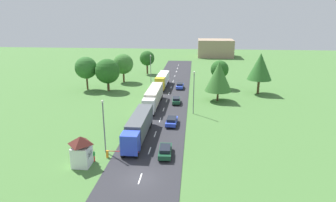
% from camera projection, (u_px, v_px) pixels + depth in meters
% --- Properties ---
extents(ground_plane, '(280.00, 280.00, 0.00)m').
position_uv_depth(ground_plane, '(140.00, 179.00, 35.49)').
color(ground_plane, '#477538').
extents(road, '(10.00, 140.00, 0.06)m').
position_uv_depth(road, '(162.00, 114.00, 58.86)').
color(road, '#2B2B30').
rests_on(road, ground).
extents(lane_marking_centre, '(0.16, 123.96, 0.01)m').
position_uv_depth(lane_marking_centre, '(160.00, 119.00, 55.61)').
color(lane_marking_centre, white).
rests_on(lane_marking_centre, road).
extents(truck_lead, '(2.58, 14.01, 3.72)m').
position_uv_depth(truck_lead, '(139.00, 126.00, 46.42)').
color(truck_lead, blue).
rests_on(truck_lead, road).
extents(truck_second, '(2.60, 14.50, 3.70)m').
position_uv_depth(truck_second, '(153.00, 96.00, 63.30)').
color(truck_second, white).
rests_on(truck_second, road).
extents(truck_third, '(2.74, 12.03, 3.59)m').
position_uv_depth(truck_third, '(162.00, 80.00, 79.83)').
color(truck_third, yellow).
rests_on(truck_third, road).
extents(car_lead, '(1.93, 4.49, 1.44)m').
position_uv_depth(car_lead, '(165.00, 151.00, 41.04)').
color(car_lead, '#19472D').
rests_on(car_lead, road).
extents(car_second, '(2.04, 4.47, 1.43)m').
position_uv_depth(car_second, '(172.00, 121.00, 52.55)').
color(car_second, blue).
rests_on(car_second, road).
extents(car_third, '(1.91, 4.20, 1.46)m').
position_uv_depth(car_third, '(176.00, 100.00, 65.21)').
color(car_third, '#19472D').
rests_on(car_third, road).
extents(car_fourth, '(1.92, 4.19, 1.45)m').
position_uv_depth(car_fourth, '(180.00, 86.00, 78.42)').
color(car_fourth, blue).
rests_on(car_fourth, road).
extents(guard_booth, '(2.57, 2.70, 4.18)m').
position_uv_depth(guard_booth, '(81.00, 151.00, 38.11)').
color(guard_booth, white).
rests_on(guard_booth, ground).
extents(barrier_gate, '(4.64, 0.28, 1.05)m').
position_uv_depth(barrier_gate, '(113.00, 153.00, 40.61)').
color(barrier_gate, orange).
rests_on(barrier_gate, ground).
extents(person_lead, '(0.38, 0.22, 1.69)m').
position_uv_depth(person_lead, '(94.00, 155.00, 39.56)').
color(person_lead, red).
rests_on(person_lead, ground).
extents(lamppost_lead, '(0.36, 0.36, 7.93)m').
position_uv_depth(lamppost_lead, '(104.00, 124.00, 41.15)').
color(lamppost_lead, slate).
rests_on(lamppost_lead, ground).
extents(lamppost_second, '(0.36, 0.36, 8.68)m').
position_uv_depth(lamppost_second, '(194.00, 91.00, 57.53)').
color(lamppost_second, slate).
rests_on(lamppost_second, ground).
extents(lamppost_third, '(0.36, 0.36, 8.17)m').
position_uv_depth(lamppost_third, '(151.00, 68.00, 83.96)').
color(lamppost_third, slate).
rests_on(lamppost_third, ground).
extents(tree_oak, '(5.89, 5.89, 8.33)m').
position_uv_depth(tree_oak, '(123.00, 64.00, 85.06)').
color(tree_oak, '#513823').
rests_on(tree_oak, ground).
extents(tree_birch, '(4.89, 4.89, 7.73)m').
position_uv_depth(tree_birch, '(147.00, 58.00, 96.79)').
color(tree_birch, '#513823').
rests_on(tree_birch, ground).
extents(tree_maple, '(6.40, 6.40, 8.38)m').
position_uv_depth(tree_maple, '(107.00, 71.00, 75.29)').
color(tree_maple, '#513823').
rests_on(tree_maple, ground).
extents(tree_pine, '(4.83, 4.83, 7.49)m').
position_uv_depth(tree_pine, '(220.00, 69.00, 78.31)').
color(tree_pine, '#513823').
rests_on(tree_pine, ground).
extents(tree_elm, '(5.78, 5.78, 8.76)m').
position_uv_depth(tree_elm, '(86.00, 68.00, 76.22)').
color(tree_elm, '#513823').
rests_on(tree_elm, ground).
extents(tree_ash, '(6.13, 6.13, 9.12)m').
position_uv_depth(tree_ash, '(219.00, 76.00, 66.10)').
color(tree_ash, '#513823').
rests_on(tree_ash, ground).
extents(tree_lime, '(6.00, 6.00, 10.23)m').
position_uv_depth(tree_lime, '(260.00, 67.00, 71.92)').
color(tree_lime, '#513823').
rests_on(tree_lime, ground).
extents(distant_building, '(16.24, 13.50, 7.96)m').
position_uv_depth(distant_building, '(215.00, 48.00, 137.46)').
color(distant_building, '#9E846B').
rests_on(distant_building, ground).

